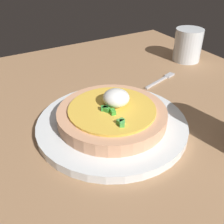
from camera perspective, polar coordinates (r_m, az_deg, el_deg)
name	(u,v)px	position (r cm, az deg, el deg)	size (l,w,h in cm)	color
dining_table	(161,121)	(57.17, 10.43, -1.82)	(97.98, 70.69, 3.45)	#9E7551
plate	(112,124)	(50.86, 0.00, -2.63)	(28.34, 28.34, 1.58)	white
pizza	(112,114)	(49.56, 0.05, -0.38)	(20.34, 20.34, 5.97)	tan
cup_far	(188,46)	(82.46, 15.84, 13.35)	(7.85, 7.85, 9.18)	silver
fork	(162,79)	(69.86, 10.67, 6.89)	(4.20, 11.32, 0.50)	#B7B7BC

